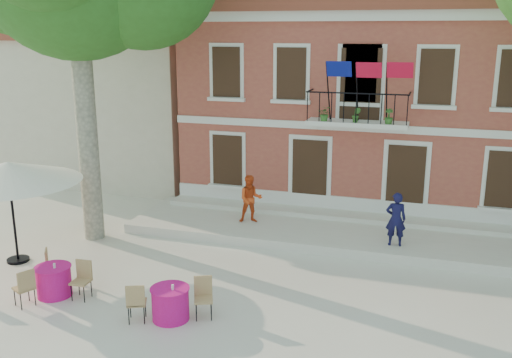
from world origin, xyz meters
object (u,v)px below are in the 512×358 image
(pedestrian_navy, at_px, (396,219))
(cafe_table_3, at_px, (54,279))
(pedestrian_orange, at_px, (251,199))
(patio_umbrella, at_px, (8,172))
(cafe_table_1, at_px, (170,302))

(pedestrian_navy, xyz_separation_m, cafe_table_3, (-7.83, -5.27, -0.67))
(pedestrian_navy, bearing_deg, pedestrian_orange, -16.15)
(pedestrian_navy, xyz_separation_m, pedestrian_orange, (-4.66, 0.72, -0.01))
(patio_umbrella, distance_m, cafe_table_3, 3.58)
(pedestrian_navy, relative_size, cafe_table_1, 0.83)
(patio_umbrella, height_order, pedestrian_navy, patio_umbrella)
(cafe_table_3, bearing_deg, patio_umbrella, 147.06)
(pedestrian_navy, distance_m, pedestrian_orange, 4.71)
(patio_umbrella, distance_m, pedestrian_orange, 7.27)
(cafe_table_3, bearing_deg, pedestrian_orange, 62.09)
(pedestrian_navy, relative_size, cafe_table_3, 0.86)
(cafe_table_3, bearing_deg, pedestrian_navy, 33.95)
(patio_umbrella, relative_size, pedestrian_orange, 2.49)
(patio_umbrella, height_order, cafe_table_3, patio_umbrella)
(pedestrian_navy, height_order, pedestrian_orange, pedestrian_navy)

